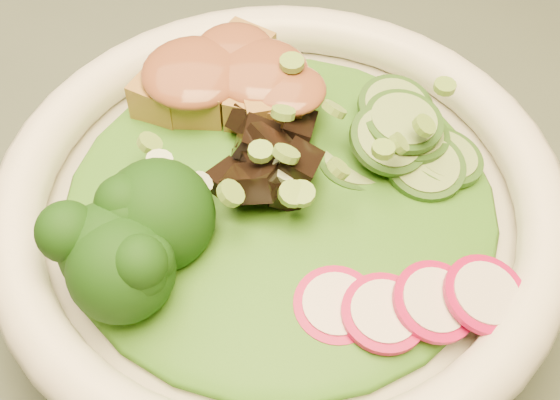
# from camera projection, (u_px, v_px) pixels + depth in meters

# --- Properties ---
(salad_bowl) EXTENTS (0.30, 0.30, 0.08)m
(salad_bowl) POSITION_uv_depth(u_px,v_px,m) (280.00, 224.00, 0.42)
(salad_bowl) COLOR white
(salad_bowl) RESTS_ON dining_table
(lettuce_bed) EXTENTS (0.22, 0.22, 0.03)m
(lettuce_bed) POSITION_uv_depth(u_px,v_px,m) (280.00, 199.00, 0.40)
(lettuce_bed) COLOR #296014
(lettuce_bed) RESTS_ON salad_bowl
(broccoli_florets) EXTENTS (0.11, 0.11, 0.05)m
(broccoli_florets) POSITION_uv_depth(u_px,v_px,m) (153.00, 232.00, 0.36)
(broccoli_florets) COLOR black
(broccoli_florets) RESTS_ON salad_bowl
(radish_slices) EXTENTS (0.13, 0.09, 0.02)m
(radish_slices) POSITION_uv_depth(u_px,v_px,m) (361.00, 299.00, 0.36)
(radish_slices) COLOR #AE0D45
(radish_slices) RESTS_ON salad_bowl
(cucumber_slices) EXTENTS (0.10, 0.10, 0.04)m
(cucumber_slices) POSITION_uv_depth(u_px,v_px,m) (401.00, 134.00, 0.41)
(cucumber_slices) COLOR #87A75C
(cucumber_slices) RESTS_ON salad_bowl
(mushroom_heap) EXTENTS (0.10, 0.10, 0.04)m
(mushroom_heap) POSITION_uv_depth(u_px,v_px,m) (268.00, 161.00, 0.40)
(mushroom_heap) COLOR black
(mushroom_heap) RESTS_ON salad_bowl
(tofu_cubes) EXTENTS (0.12, 0.10, 0.04)m
(tofu_cubes) POSITION_uv_depth(u_px,v_px,m) (223.00, 95.00, 0.43)
(tofu_cubes) COLOR #9E6D34
(tofu_cubes) RESTS_ON salad_bowl
(peanut_sauce) EXTENTS (0.08, 0.06, 0.02)m
(peanut_sauce) POSITION_uv_depth(u_px,v_px,m) (222.00, 75.00, 0.42)
(peanut_sauce) COLOR brown
(peanut_sauce) RESTS_ON tofu_cubes
(scallion_garnish) EXTENTS (0.21, 0.21, 0.03)m
(scallion_garnish) POSITION_uv_depth(u_px,v_px,m) (280.00, 164.00, 0.38)
(scallion_garnish) COLOR olive
(scallion_garnish) RESTS_ON salad_bowl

